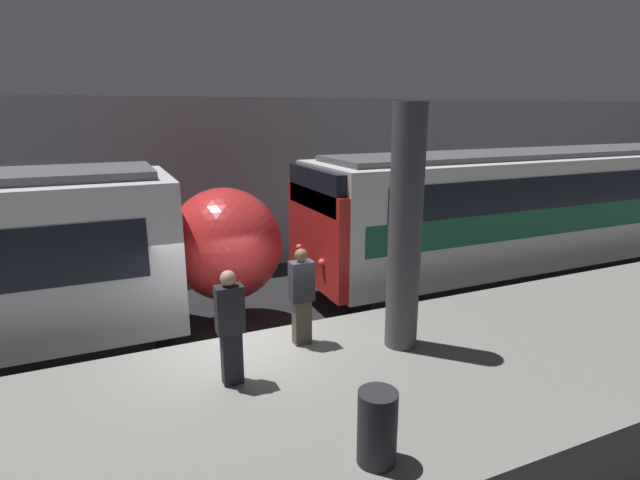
# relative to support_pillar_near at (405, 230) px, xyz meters

# --- Properties ---
(ground_plane) EXTENTS (120.00, 120.00, 0.00)m
(ground_plane) POSITION_rel_support_pillar_near_xyz_m (-2.33, 1.46, -3.00)
(ground_plane) COLOR black
(platform) EXTENTS (40.00, 4.50, 1.05)m
(platform) POSITION_rel_support_pillar_near_xyz_m (-2.33, -0.79, -2.47)
(platform) COLOR slate
(platform) RESTS_ON ground
(station_rear_barrier) EXTENTS (50.00, 0.15, 5.19)m
(station_rear_barrier) POSITION_rel_support_pillar_near_xyz_m (-2.33, 8.35, -0.40)
(station_rear_barrier) COLOR #939399
(station_rear_barrier) RESTS_ON ground
(support_pillar_near) EXTENTS (0.52, 0.52, 3.89)m
(support_pillar_near) POSITION_rel_support_pillar_near_xyz_m (0.00, 0.00, 0.00)
(support_pillar_near) COLOR #47474C
(support_pillar_near) RESTS_ON platform
(train_boxy) EXTENTS (18.11, 3.10, 3.73)m
(train_boxy) POSITION_rel_support_pillar_near_xyz_m (9.14, 4.10, -1.08)
(train_boxy) COLOR black
(train_boxy) RESTS_ON ground
(person_waiting) EXTENTS (0.38, 0.24, 1.68)m
(person_waiting) POSITION_rel_support_pillar_near_xyz_m (-2.84, -0.05, -1.06)
(person_waiting) COLOR black
(person_waiting) RESTS_ON platform
(person_walking) EXTENTS (0.38, 0.24, 1.63)m
(person_walking) POSITION_rel_support_pillar_near_xyz_m (-1.47, 0.71, -1.08)
(person_walking) COLOR #473D33
(person_walking) RESTS_ON platform
(trash_bin) EXTENTS (0.44, 0.44, 0.85)m
(trash_bin) POSITION_rel_support_pillar_near_xyz_m (-1.80, -2.32, -1.52)
(trash_bin) COLOR #232328
(trash_bin) RESTS_ON platform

